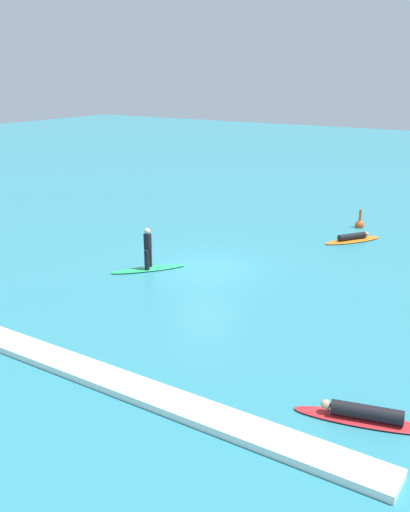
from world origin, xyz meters
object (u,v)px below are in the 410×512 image
Objects in this scene: marker_buoy at (359,224)px; surfer_on_red_board at (364,415)px; surfer_on_green_board at (148,259)px; surfer_on_orange_board at (353,239)px.

surfer_on_red_board is at bearing -71.30° from marker_buoy.
surfer_on_green_board is at bearing -114.39° from marker_buoy.
surfer_on_orange_board is 0.91× the size of surfer_on_red_board.
surfer_on_orange_board is at bearing -84.83° from surfer_on_red_board.
surfer_on_green_board is at bearing -179.59° from surfer_on_orange_board.
marker_buoy is at bearing 45.43° from surfer_on_orange_board.
surfer_on_red_board is 3.10× the size of marker_buoy.
surfer_on_green_board reaches higher than surfer_on_red_board.
surfer_on_orange_board is 2.58m from marker_buoy.
marker_buoy reaches higher than surfer_on_orange_board.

